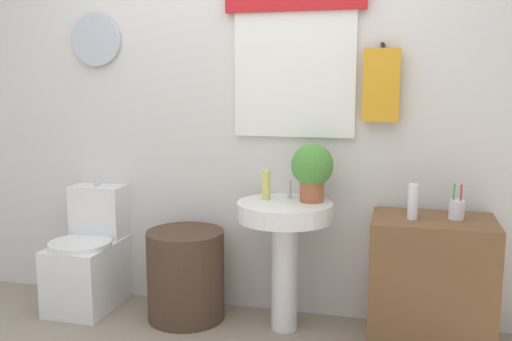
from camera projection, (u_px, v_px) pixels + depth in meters
back_wall at (258, 98)px, 3.40m from camera, size 4.40×0.18×2.60m
toilet at (89, 260)px, 3.56m from camera, size 0.38×0.51×0.77m
laundry_hamper at (186, 275)px, 3.37m from camera, size 0.46×0.46×0.54m
pedestal_sink at (285, 233)px, 3.18m from camera, size 0.54×0.54×0.74m
faucet at (289, 189)px, 3.25m from camera, size 0.03×0.03×0.10m
wooden_cabinet at (431, 282)px, 3.01m from camera, size 0.63×0.44×0.70m
soap_bottle at (266, 185)px, 3.21m from camera, size 0.05×0.05×0.17m
potted_plant at (312, 168)px, 3.14m from camera, size 0.24×0.24×0.32m
lotion_bottle at (413, 202)px, 2.93m from camera, size 0.05×0.05×0.19m
toothbrush_cup at (457, 209)px, 2.94m from camera, size 0.08×0.08×0.19m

